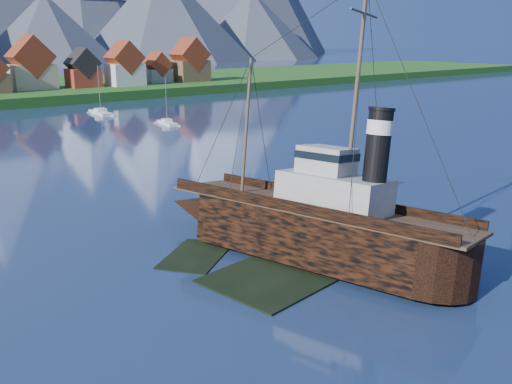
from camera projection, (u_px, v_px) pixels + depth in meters
ground at (308, 252)px, 54.94m from camera, size 1400.00×1400.00×0.00m
shoal at (306, 245)px, 57.72m from camera, size 31.71×21.24×1.14m
tugboat_wreck at (301, 221)px, 53.53m from camera, size 7.69×33.14×26.26m
sailboat_d at (167, 124)px, 132.41m from camera, size 3.35×8.53×11.33m
sailboat_e at (101, 113)px, 149.55m from camera, size 3.98×11.64×13.23m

